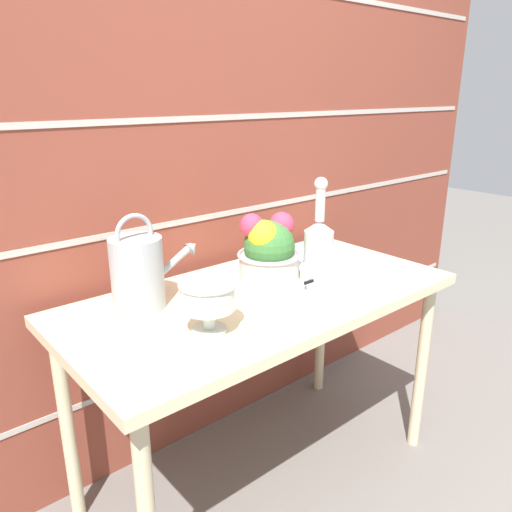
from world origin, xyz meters
name	(u,v)px	position (x,y,z in m)	size (l,w,h in m)	color
ground_plane	(262,475)	(0.00, 0.00, 0.00)	(12.00, 12.00, 0.00)	slate
brick_wall	(189,169)	(0.00, 0.41, 1.10)	(3.60, 0.08, 2.20)	brown
patio_table	(262,313)	(0.00, 0.00, 0.67)	(1.31, 0.65, 0.74)	beige
watering_can	(138,271)	(-0.36, 0.16, 0.86)	(0.30, 0.16, 0.30)	#9EA3A8
crystal_pedestal_bowl	(208,298)	(-0.29, -0.11, 0.84)	(0.16, 0.16, 0.15)	silver
flower_planter	(269,250)	(0.10, 0.08, 0.85)	(0.22, 0.22, 0.24)	#ADADB2
glass_decanter	(319,245)	(0.24, -0.03, 0.86)	(0.10, 0.10, 0.36)	silver
figurine_vase	(303,292)	(0.00, -0.19, 0.80)	(0.07, 0.07, 0.16)	white
wire_tray	(316,257)	(0.39, 0.12, 0.75)	(0.30, 0.23, 0.04)	#B7B7BC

